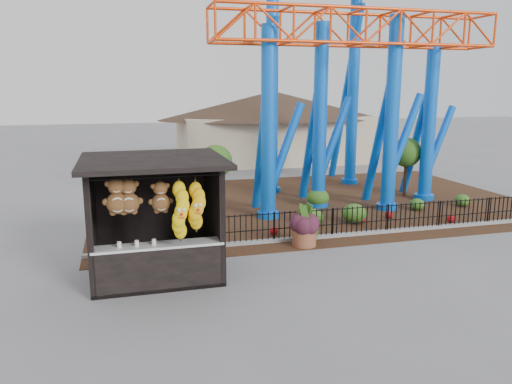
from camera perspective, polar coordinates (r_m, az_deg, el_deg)
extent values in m
plane|color=slate|center=(12.99, 2.67, -9.95)|extent=(120.00, 120.00, 0.00)
cube|color=#331E11|center=(21.49, 6.26, -1.15)|extent=(18.00, 12.00, 0.02)
cube|color=gray|center=(17.09, 12.42, -4.61)|extent=(18.00, 0.18, 0.12)
cube|color=black|center=(13.55, -11.26, -9.00)|extent=(3.20, 2.60, 0.10)
cube|color=black|center=(14.31, -11.86, -1.82)|extent=(3.20, 0.12, 3.00)
cube|color=black|center=(13.11, -18.25, -3.43)|extent=(0.12, 2.60, 3.00)
cube|color=black|center=(13.29, -4.88, -2.66)|extent=(0.12, 2.60, 3.00)
cube|color=black|center=(12.56, -11.73, 3.55)|extent=(3.50, 3.40, 0.12)
cube|color=black|center=(11.93, -18.47, -4.94)|extent=(0.14, 0.14, 3.00)
cube|color=black|center=(12.12, -3.86, -4.07)|extent=(0.14, 0.14, 3.00)
cube|color=black|center=(12.40, -10.99, -8.53)|extent=(3.00, 0.50, 1.10)
cube|color=silver|center=(12.21, -11.10, -6.02)|extent=(3.10, 0.55, 0.06)
cylinder|color=black|center=(11.41, -11.28, 1.68)|extent=(2.90, 0.04, 0.04)
cylinder|color=blue|center=(18.28, 1.46, 7.71)|extent=(0.56, 0.56, 7.00)
cylinder|color=blue|center=(18.83, 1.40, -2.60)|extent=(0.84, 0.84, 0.24)
cylinder|color=blue|center=(20.24, 7.33, 8.44)|extent=(0.56, 0.56, 7.30)
cylinder|color=blue|center=(20.75, 7.08, -1.33)|extent=(0.84, 0.84, 0.24)
cylinder|color=blue|center=(20.28, 15.27, 8.42)|extent=(0.56, 0.56, 7.50)
cylinder|color=blue|center=(20.79, 14.73, -1.61)|extent=(0.84, 0.84, 0.24)
cylinder|color=blue|center=(22.65, 19.17, 7.36)|extent=(0.56, 0.56, 6.60)
cylinder|color=blue|center=(23.09, 18.64, -0.52)|extent=(0.84, 0.84, 0.24)
cylinder|color=blue|center=(22.98, 1.84, 11.67)|extent=(0.56, 0.56, 9.50)
cylinder|color=blue|center=(23.45, 1.76, 0.29)|extent=(0.84, 0.84, 0.24)
cylinder|color=blue|center=(25.57, 11.08, 12.60)|extent=(0.56, 0.56, 10.50)
cylinder|color=blue|center=(26.00, 10.64, 1.23)|extent=(0.84, 0.84, 0.24)
cylinder|color=blue|center=(19.22, 0.67, 5.30)|extent=(0.36, 2.21, 5.85)
cylinder|color=blue|center=(18.88, 3.22, 4.62)|extent=(1.62, 0.32, 3.73)
cylinder|color=blue|center=(21.14, 6.33, 6.13)|extent=(0.36, 2.29, 6.10)
cylinder|color=blue|center=(20.88, 8.72, 5.49)|extent=(1.67, 0.32, 3.88)
cylinder|color=blue|center=(21.13, 13.90, 6.06)|extent=(0.36, 2.34, 6.26)
cylinder|color=blue|center=(20.98, 16.35, 5.37)|extent=(1.71, 0.32, 3.99)
cylinder|color=blue|center=(23.47, 17.80, 5.56)|extent=(0.36, 2.10, 5.53)
cylinder|color=blue|center=(23.38, 20.02, 4.98)|extent=(1.54, 0.32, 3.52)
cylinder|color=brown|center=(15.56, 5.53, -5.08)|extent=(0.83, 0.83, 0.60)
ellipsoid|color=#371623|center=(15.39, 5.58, -2.87)|extent=(0.70, 0.70, 0.64)
imported|color=#25581A|center=(15.85, 6.23, -4.10)|extent=(0.98, 0.88, 0.97)
ellipsoid|color=#2F5719|center=(17.92, 6.56, -2.83)|extent=(0.71, 0.71, 0.57)
ellipsoid|color=#2F5719|center=(18.37, 11.15, -2.40)|extent=(0.88, 0.88, 0.70)
ellipsoid|color=#2F5719|center=(20.95, 17.92, -1.33)|extent=(0.58, 0.58, 0.47)
ellipsoid|color=#2F5719|center=(20.66, 7.07, -0.63)|extent=(0.93, 0.93, 0.74)
ellipsoid|color=#2F5719|center=(22.23, 22.51, -0.88)|extent=(0.63, 0.63, 0.50)
sphere|color=#AA0B0E|center=(16.59, 2.06, -4.49)|extent=(0.28, 0.28, 0.28)
sphere|color=#AA0B0E|center=(18.46, 11.96, -3.04)|extent=(0.28, 0.28, 0.28)
sphere|color=#AA0B0E|center=(19.33, 14.92, -2.52)|extent=(0.28, 0.28, 0.28)
sphere|color=#AA0B0E|center=(19.44, 21.38, -2.86)|extent=(0.28, 0.28, 0.28)
cube|color=#BFAD8C|center=(33.11, 1.93, 6.09)|extent=(12.00, 6.00, 3.00)
cone|color=#332319|center=(32.95, 1.96, 10.25)|extent=(15.00, 15.00, 1.80)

